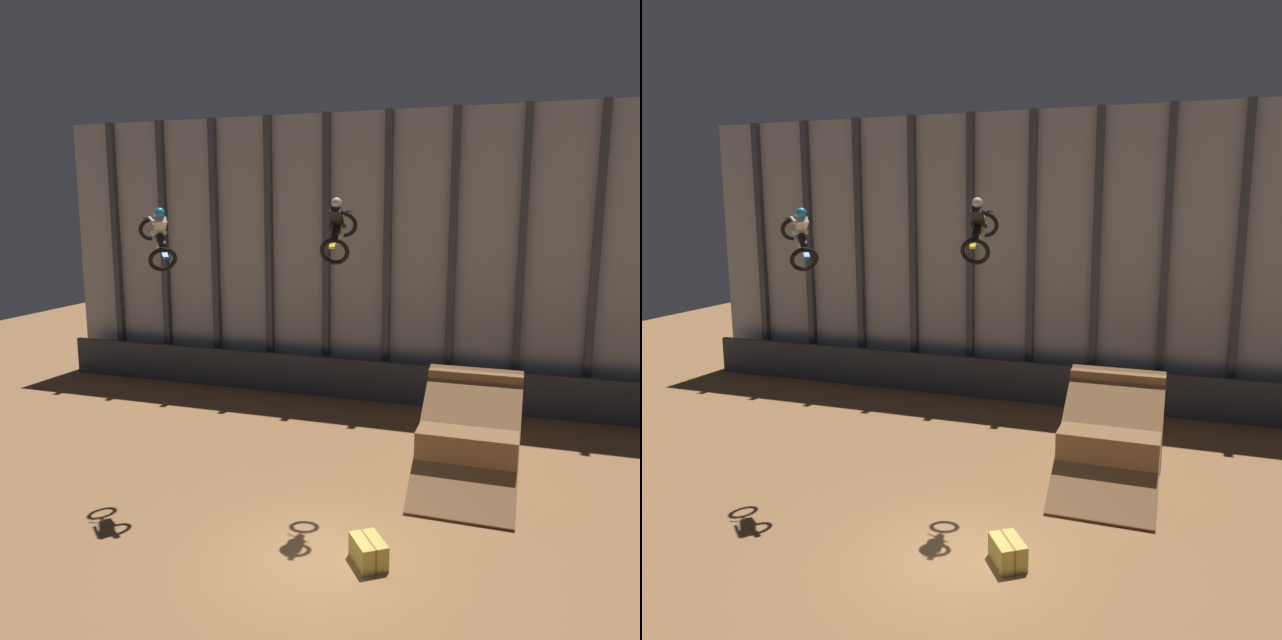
{
  "view_description": "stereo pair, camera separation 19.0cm",
  "coord_description": "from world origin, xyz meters",
  "views": [
    {
      "loc": [
        4.08,
        -11.87,
        7.61
      ],
      "look_at": [
        -1.71,
        5.37,
        4.32
      ],
      "focal_mm": 35.0,
      "sensor_mm": 36.0,
      "label": 1
    },
    {
      "loc": [
        4.26,
        -11.81,
        7.61
      ],
      "look_at": [
        -1.71,
        5.37,
        4.32
      ],
      "focal_mm": 35.0,
      "sensor_mm": 36.0,
      "label": 2
    }
  ],
  "objects": [
    {
      "name": "ground_plane",
      "position": [
        0.0,
        0.0,
        0.0
      ],
      "size": [
        60.0,
        60.0,
        0.0
      ],
      "primitive_type": "plane",
      "color": "#996B42"
    },
    {
      "name": "rider_bike_right_air",
      "position": [
        -0.47,
        3.11,
        7.07
      ],
      "size": [
        0.92,
        1.89,
        1.69
      ],
      "rotation": [
        0.45,
        0.0,
        0.12
      ],
      "color": "black"
    },
    {
      "name": "rider_bike_left_air",
      "position": [
        -5.13,
        2.29,
        6.86
      ],
      "size": [
        1.69,
        1.7,
        1.7
      ],
      "rotation": [
        0.55,
        0.0,
        0.77
      ],
      "color": "black"
    },
    {
      "name": "arena_back_wall",
      "position": [
        0.0,
        12.56,
        5.65
      ],
      "size": [
        32.0,
        0.4,
        11.3
      ],
      "color": "#A3A8B2",
      "rests_on": "ground_plane"
    },
    {
      "name": "lower_barrier",
      "position": [
        0.0,
        11.51,
        0.81
      ],
      "size": [
        31.36,
        0.2,
        1.62
      ],
      "color": "#383D47",
      "rests_on": "ground_plane"
    },
    {
      "name": "hay_bale_trackside",
      "position": [
        1.13,
        0.19,
        0.28
      ],
      "size": [
        1.01,
        1.08,
        0.57
      ],
      "rotation": [
        0.0,
        0.0,
        2.19
      ],
      "color": "#CCB751",
      "rests_on": "ground_plane"
    },
    {
      "name": "dirt_ramp",
      "position": [
        2.77,
        5.37,
        1.05
      ],
      "size": [
        2.7,
        4.13,
        3.03
      ],
      "color": "olive",
      "rests_on": "ground_plane"
    }
  ]
}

